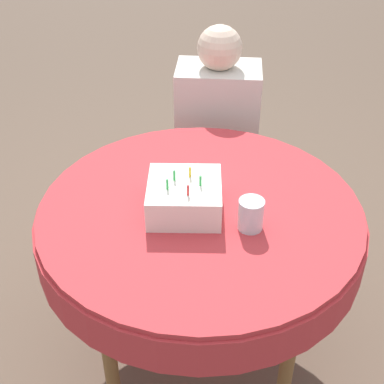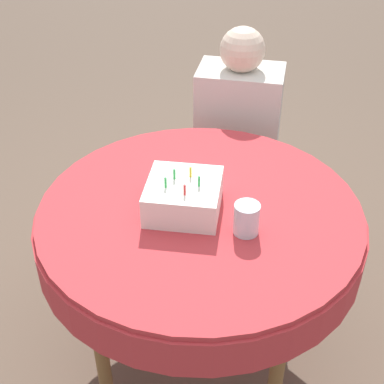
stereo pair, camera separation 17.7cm
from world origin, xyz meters
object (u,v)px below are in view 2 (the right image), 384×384
object	(u,v)px
person	(238,122)
drinking_glass	(247,219)
chair	(238,148)
birthday_cake	(184,196)

from	to	relation	value
person	drinking_glass	xyz separation A→B (m)	(0.09, -0.90, 0.14)
chair	person	world-z (taller)	person
chair	person	xyz separation A→B (m)	(-0.01, -0.09, 0.19)
chair	person	size ratio (longest dim) A/B	0.80
person	drinking_glass	distance (m)	0.91
drinking_glass	birthday_cake	bearing A→B (deg)	157.85
person	drinking_glass	size ratio (longest dim) A/B	10.45
drinking_glass	chair	bearing A→B (deg)	94.68
person	drinking_glass	world-z (taller)	person
chair	person	bearing A→B (deg)	-90.00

